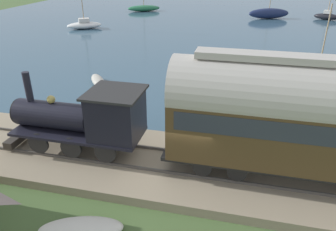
% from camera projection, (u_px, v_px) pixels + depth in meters
% --- Properties ---
extents(ground_plane, '(200.00, 200.00, 0.00)m').
position_uv_depth(ground_plane, '(182.00, 175.00, 13.80)').
color(ground_plane, '#476033').
extents(harbor_water, '(80.00, 80.00, 0.01)m').
position_uv_depth(harbor_water, '(236.00, 15.00, 51.56)').
color(harbor_water, '#38566B').
rests_on(harbor_water, ground).
extents(rail_embankment, '(5.16, 56.00, 0.52)m').
position_uv_depth(rail_embankment, '(183.00, 168.00, 13.97)').
color(rail_embankment, gray).
rests_on(rail_embankment, ground).
extents(steam_locomotive, '(2.22, 6.28, 3.41)m').
position_uv_depth(steam_locomotive, '(88.00, 117.00, 14.01)').
color(steam_locomotive, black).
rests_on(steam_locomotive, rail_embankment).
extents(passenger_coach, '(2.50, 10.72, 4.83)m').
position_uv_depth(passenger_coach, '(312.00, 117.00, 11.70)').
color(passenger_coach, black).
rests_on(passenger_coach, rail_embankment).
extents(sailboat_navy, '(3.38, 6.22, 9.28)m').
position_uv_depth(sailboat_navy, '(269.00, 13.00, 48.51)').
color(sailboat_navy, '#192347').
rests_on(sailboat_navy, harbor_water).
extents(sailboat_yellow, '(2.47, 4.08, 5.33)m').
position_uv_depth(sailboat_yellow, '(319.00, 67.00, 25.17)').
color(sailboat_yellow, gold).
rests_on(sailboat_yellow, harbor_water).
extents(sailboat_green, '(4.02, 5.65, 9.21)m').
position_uv_depth(sailboat_green, '(144.00, 8.00, 55.15)').
color(sailboat_green, '#236B42').
rests_on(sailboat_green, harbor_water).
extents(sailboat_white, '(3.75, 4.58, 7.65)m').
position_uv_depth(sailboat_white, '(84.00, 25.00, 41.73)').
color(sailboat_white, white).
rests_on(sailboat_white, harbor_water).
extents(sailboat_black, '(2.54, 3.88, 5.61)m').
position_uv_depth(sailboat_black, '(327.00, 16.00, 47.73)').
color(sailboat_black, black).
rests_on(sailboat_black, harbor_water).
extents(rowboat_near_shore, '(2.81, 2.31, 0.54)m').
position_uv_depth(rowboat_near_shore, '(98.00, 81.00, 23.51)').
color(rowboat_near_shore, '#B7B2A3').
rests_on(rowboat_near_shore, harbor_water).
extents(rowboat_off_pier, '(1.90, 2.15, 0.40)m').
position_uv_depth(rowboat_off_pier, '(241.00, 105.00, 19.86)').
color(rowboat_off_pier, '#B7B2A3').
rests_on(rowboat_off_pier, harbor_water).
extents(beached_dinghy, '(1.88, 3.00, 0.44)m').
position_uv_depth(beached_dinghy, '(81.00, 229.00, 10.80)').
color(beached_dinghy, beige).
rests_on(beached_dinghy, ground).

